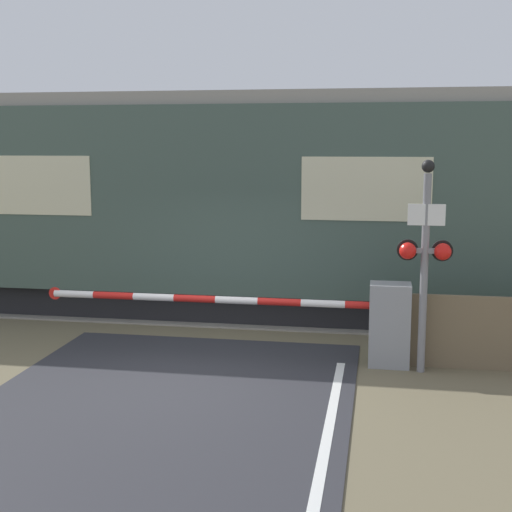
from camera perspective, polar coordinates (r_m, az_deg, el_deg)
name	(u,v)px	position (r m, az deg, el deg)	size (l,w,h in m)	color
ground_plane	(186,378)	(10.29, -5.65, -9.68)	(80.00, 80.00, 0.00)	#6B6047
track_bed	(244,307)	(14.34, -0.98, -4.13)	(36.00, 3.20, 0.13)	gray
train	(72,200)	(15.11, -14.49, 4.39)	(21.76, 3.20, 4.19)	black
crossing_barrier	(360,320)	(10.79, 8.32, -5.11)	(5.69, 0.44, 1.25)	gray
signal_post	(425,253)	(10.37, 13.36, 0.20)	(0.78, 0.26, 3.06)	gray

